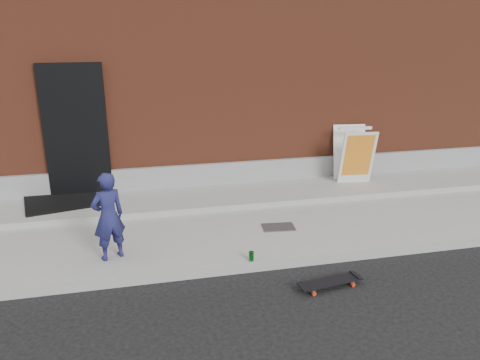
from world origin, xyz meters
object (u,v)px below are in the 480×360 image
object	(u,v)px
soda_can	(251,256)
child	(108,217)
skateboard	(330,282)
pizza_sign	(354,154)

from	to	relation	value
soda_can	child	bearing A→B (deg)	164.87
child	skateboard	size ratio (longest dim) A/B	1.44
child	pizza_sign	size ratio (longest dim) A/B	1.14
child	skateboard	xyz separation A→B (m)	(2.66, -1.11, -0.67)
child	skateboard	world-z (taller)	child
skateboard	soda_can	world-z (taller)	soda_can
child	pizza_sign	distance (m)	4.87
child	pizza_sign	world-z (taller)	child
pizza_sign	child	bearing A→B (deg)	-155.27
pizza_sign	soda_can	world-z (taller)	pizza_sign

